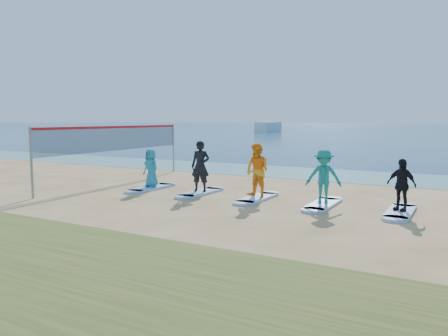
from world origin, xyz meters
The scene contains 14 objects.
ground centered at (0.00, 0.00, 0.00)m, with size 600.00×600.00×0.00m, color tan.
shallow_water centered at (0.00, 10.50, 0.01)m, with size 600.00×600.00×0.00m, color teal.
volleyball_net centered at (-7.65, 3.42, 1.90)m, with size 0.55×9.08×2.50m.
boat_offshore_a centered at (-31.51, 74.70, 0.00)m, with size 2.85×7.06×2.20m, color silver.
surfboard_0 centered at (-5.13, 2.61, 0.04)m, with size 0.70×2.20×0.09m, color #94B6E5.
student_0 centered at (-5.13, 2.61, 0.84)m, with size 0.74×0.48×1.51m, color teal.
surfboard_1 centered at (-2.81, 2.61, 0.04)m, with size 0.70×2.20×0.09m, color #94B6E5.
student_1 centered at (-2.81, 2.61, 1.03)m, with size 0.69×0.45×1.88m, color black.
surfboard_2 centered at (-0.50, 2.61, 0.04)m, with size 0.70×2.20×0.09m, color #94B6E5.
student_2 centered at (-0.50, 2.61, 1.01)m, with size 0.90×0.70×1.85m, color orange.
surfboard_3 centered at (1.81, 2.61, 0.04)m, with size 0.70×2.20×0.09m, color #94B6E5.
student_3 centered at (1.81, 2.61, 0.95)m, with size 1.11×0.64×1.72m, color #1A7E74.
surfboard_4 centered at (4.12, 2.61, 0.04)m, with size 0.70×2.20×0.09m, color #94B6E5.
student_4 centered at (4.12, 2.61, 0.86)m, with size 0.90×0.37×1.53m, color black.
Camera 1 is at (5.77, -10.91, 2.75)m, focal length 35.00 mm.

